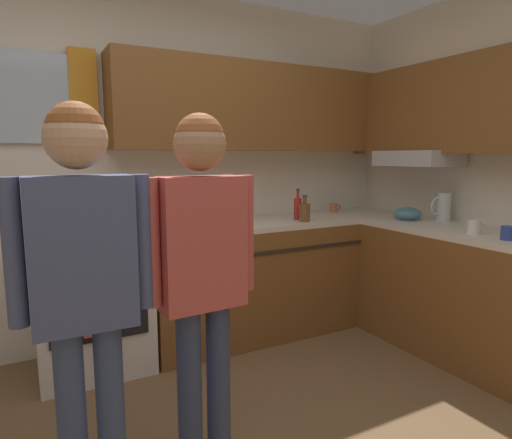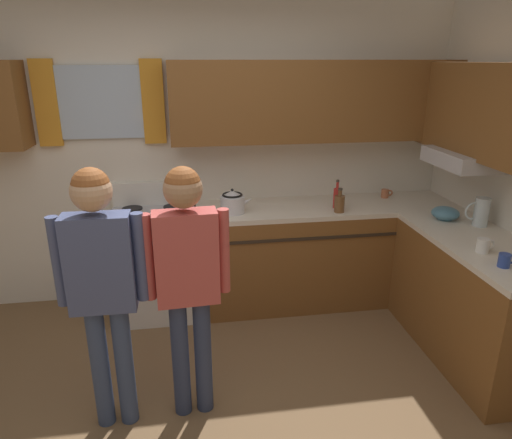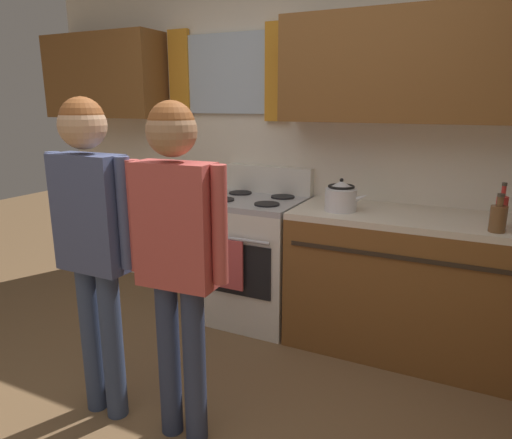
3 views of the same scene
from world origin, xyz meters
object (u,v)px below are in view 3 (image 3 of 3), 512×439
object	(u,v)px
bottle_sauce_red	(501,210)
adult_in_plaid	(176,239)
stovetop_kettle	(341,196)
stove_oven	(253,257)
bottle_squat_brown	(498,218)
adult_left	(92,226)

from	to	relation	value
bottle_sauce_red	adult_in_plaid	size ratio (longest dim) A/B	0.16
bottle_sauce_red	stovetop_kettle	xyz separation A→B (m)	(-0.89, 0.00, 0.00)
stove_oven	stovetop_kettle	size ratio (longest dim) A/B	4.02
bottle_squat_brown	adult_left	world-z (taller)	adult_left
adult_in_plaid	stove_oven	bearing A→B (deg)	101.90
bottle_sauce_red	adult_in_plaid	world-z (taller)	adult_in_plaid
stove_oven	adult_in_plaid	size ratio (longest dim) A/B	0.70
bottle_squat_brown	stovetop_kettle	world-z (taller)	stovetop_kettle
stovetop_kettle	adult_left	xyz separation A→B (m)	(-0.85, -1.24, 0.00)
bottle_squat_brown	stove_oven	bearing A→B (deg)	172.21
bottle_sauce_red	adult_left	xyz separation A→B (m)	(-1.74, -1.23, 0.01)
stove_oven	adult_in_plaid	world-z (taller)	adult_in_plaid
bottle_sauce_red	bottle_squat_brown	bearing A→B (deg)	-97.08
adult_in_plaid	stovetop_kettle	bearing A→B (deg)	72.22
bottle_squat_brown	adult_left	size ratio (longest dim) A/B	0.13
bottle_sauce_red	stovetop_kettle	world-z (taller)	bottle_sauce_red
bottle_sauce_red	adult_left	size ratio (longest dim) A/B	0.15
stove_oven	adult_left	xyz separation A→B (m)	(-0.19, -1.33, 0.53)
stove_oven	bottle_sauce_red	xyz separation A→B (m)	(1.55, -0.09, 0.53)
bottle_sauce_red	adult_in_plaid	xyz separation A→B (m)	(-1.28, -1.21, -0.00)
bottle_sauce_red	stovetop_kettle	bearing A→B (deg)	179.87
stovetop_kettle	adult_left	world-z (taller)	adult_left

